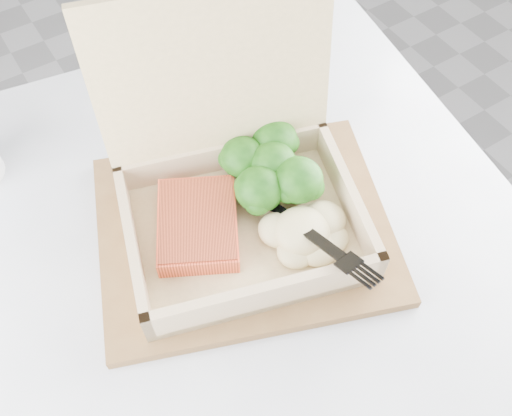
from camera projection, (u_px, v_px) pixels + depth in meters
floor at (106, 314)px, 1.33m from camera, size 4.00×4.00×0.00m
cafe_table at (228, 318)px, 0.78m from camera, size 0.81×0.81×0.70m
serving_tray at (244, 229)px, 0.64m from camera, size 0.39×0.35×0.01m
takeout_container at (234, 177)px, 0.60m from camera, size 0.30×0.28×0.23m
salmon_fillet at (198, 225)px, 0.61m from camera, size 0.13×0.14×0.02m
broccoli_pile at (273, 170)px, 0.64m from camera, size 0.12×0.12×0.04m
mashed_potatoes at (302, 231)px, 0.60m from camera, size 0.10×0.08×0.03m
plastic_fork at (292, 216)px, 0.59m from camera, size 0.03×0.16×0.04m
receipt at (165, 121)px, 0.74m from camera, size 0.09×0.15×0.00m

